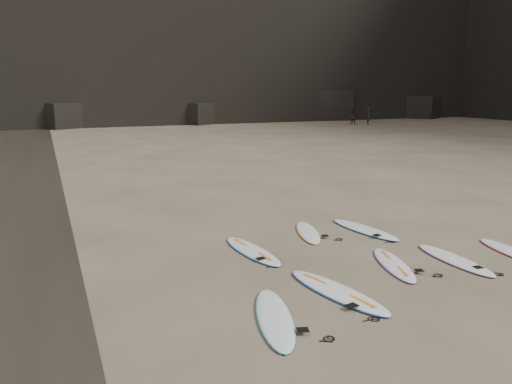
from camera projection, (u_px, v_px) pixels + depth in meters
ground at (413, 267)px, 11.37m from camera, size 240.00×240.00×0.00m
surfboard_0 at (274, 317)px, 8.79m from camera, size 1.30×2.56×0.09m
surfboard_1 at (337, 291)px, 9.91m from camera, size 1.17×2.79×0.10m
surfboard_2 at (394, 264)px, 11.44m from camera, size 1.24×2.35×0.08m
surfboard_3 at (454, 259)px, 11.75m from camera, size 0.67×2.45×0.09m
surfboard_5 at (252, 250)px, 12.38m from camera, size 0.88×2.59×0.09m
surfboard_6 at (308, 232)px, 13.98m from camera, size 1.22×2.29×0.08m
surfboard_7 at (364, 229)px, 14.23m from camera, size 0.99×2.65×0.09m
person_a at (369, 116)px, 53.92m from camera, size 0.69×0.80×1.84m
person_b at (352, 117)px, 54.56m from camera, size 0.85×0.73×1.54m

